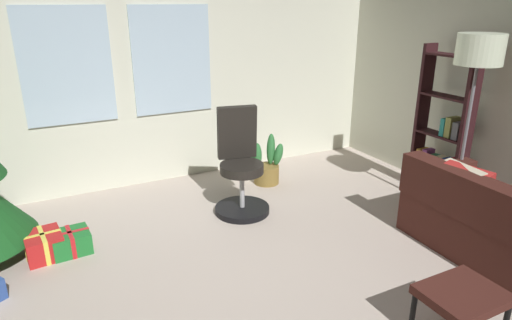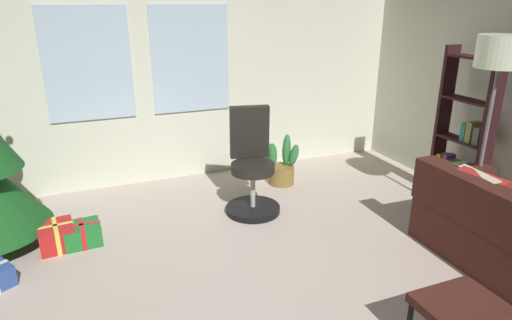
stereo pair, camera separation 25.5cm
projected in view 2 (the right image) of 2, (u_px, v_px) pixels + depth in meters
ground_plane at (271, 307)px, 3.24m from camera, size 5.57×5.29×0.10m
wall_back_with_windows at (177, 70)px, 5.13m from camera, size 5.57×0.12×2.59m
footstool at (461, 309)px, 2.65m from camera, size 0.49×0.40×0.37m
gift_box_red at (57, 236)px, 3.91m from camera, size 0.32×0.37×0.22m
gift_box_green at (82, 234)px, 3.97m from camera, size 0.33×0.30×0.19m
office_chair at (252, 171)px, 4.51m from camera, size 0.56×0.56×1.08m
bookshelf at (464, 137)px, 4.63m from camera, size 0.18×0.64×1.63m
floor_lamp at (499, 63)px, 3.84m from camera, size 0.42×0.42×1.79m
potted_plant at (281, 167)px, 5.25m from camera, size 0.47×0.36×0.59m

